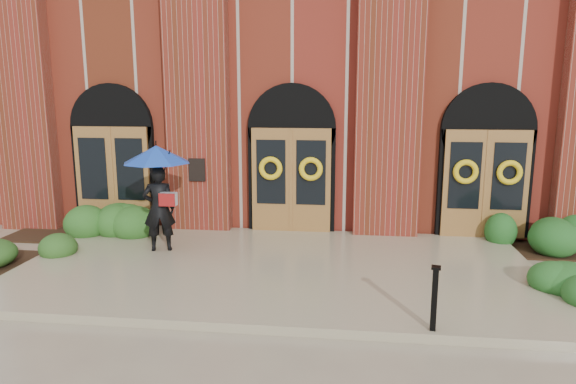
# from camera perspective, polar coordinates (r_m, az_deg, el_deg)

# --- Properties ---
(ground) EXTENTS (90.00, 90.00, 0.00)m
(ground) POSITION_cam_1_polar(r_m,az_deg,el_deg) (10.08, -1.43, -9.19)
(ground) COLOR gray
(ground) RESTS_ON ground
(landing) EXTENTS (10.00, 5.30, 0.15)m
(landing) POSITION_cam_1_polar(r_m,az_deg,el_deg) (10.20, -1.31, -8.51)
(landing) COLOR gray
(landing) RESTS_ON ground
(church_building) EXTENTS (16.20, 12.53, 7.00)m
(church_building) POSITION_cam_1_polar(r_m,az_deg,el_deg) (18.19, 2.57, 11.12)
(church_building) COLOR maroon
(church_building) RESTS_ON ground
(man_with_umbrella) EXTENTS (1.76, 1.76, 2.25)m
(man_with_umbrella) POSITION_cam_1_polar(r_m,az_deg,el_deg) (11.07, -14.28, 1.55)
(man_with_umbrella) COLOR black
(man_with_umbrella) RESTS_ON landing
(metal_post) EXTENTS (0.15, 0.15, 0.96)m
(metal_post) POSITION_cam_1_polar(r_m,az_deg,el_deg) (7.66, 15.96, -11.15)
(metal_post) COLOR black
(metal_post) RESTS_ON landing
(hedge_wall_left) EXTENTS (3.09, 1.24, 0.79)m
(hedge_wall_left) POSITION_cam_1_polar(r_m,az_deg,el_deg) (13.58, -22.35, -2.94)
(hedge_wall_left) COLOR #26551C
(hedge_wall_left) RESTS_ON ground
(hedge_wall_right) EXTENTS (2.96, 1.18, 0.76)m
(hedge_wall_right) POSITION_cam_1_polar(r_m,az_deg,el_deg) (12.70, 26.25, -4.27)
(hedge_wall_right) COLOR #1D4F1C
(hedge_wall_right) RESTS_ON ground
(hedge_front_left) EXTENTS (1.55, 1.33, 0.55)m
(hedge_front_left) POSITION_cam_1_polar(r_m,az_deg,el_deg) (11.83, -26.84, -5.94)
(hedge_front_left) COLOR #264B1A
(hedge_front_left) RESTS_ON ground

